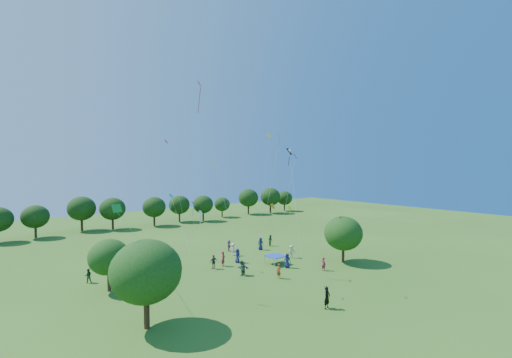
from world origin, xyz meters
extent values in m
plane|color=#3B6B1F|center=(0.00, 0.00, 0.00)|extent=(160.00, 160.00, 0.00)
cylinder|color=#422B19|center=(-13.36, 10.38, 1.05)|extent=(0.43, 0.43, 2.10)
ellipsoid|color=#1C4814|center=(-13.36, 10.38, 4.38)|extent=(5.37, 5.37, 4.83)
cylinder|color=#422B19|center=(-13.47, 20.38, 0.87)|extent=(0.36, 0.36, 1.74)
ellipsoid|color=#1C4814|center=(-13.47, 20.38, 3.40)|extent=(3.92, 3.92, 3.53)
cylinder|color=#422B19|center=(13.08, 12.55, 0.86)|extent=(0.35, 0.35, 1.72)
ellipsoid|color=#1C4814|center=(13.08, 12.55, 3.78)|extent=(4.86, 4.86, 4.37)
cylinder|color=#422B19|center=(-16.56, 54.89, 0.92)|extent=(0.38, 0.38, 1.84)
ellipsoid|color=#163810|center=(-16.56, 54.89, 3.72)|extent=(4.42, 4.42, 3.98)
cylinder|color=#422B19|center=(-8.83, 57.29, 1.07)|extent=(0.44, 0.44, 2.14)
ellipsoid|color=#163810|center=(-8.83, 57.29, 4.33)|extent=(5.14, 5.14, 4.63)
cylinder|color=#422B19|center=(-3.73, 55.12, 1.01)|extent=(0.42, 0.42, 2.03)
ellipsoid|color=#163810|center=(-3.73, 55.12, 4.09)|extent=(4.86, 4.86, 4.37)
cylinder|color=#422B19|center=(4.25, 54.00, 0.98)|extent=(0.40, 0.40, 1.96)
ellipsoid|color=#163810|center=(4.25, 54.00, 3.96)|extent=(4.71, 4.71, 4.24)
cylinder|color=#422B19|center=(10.62, 55.53, 0.96)|extent=(0.39, 0.39, 1.91)
ellipsoid|color=#163810|center=(10.62, 55.53, 3.87)|extent=(4.59, 4.59, 4.13)
cylinder|color=#422B19|center=(15.42, 53.36, 0.94)|extent=(0.39, 0.39, 1.89)
ellipsoid|color=#163810|center=(15.42, 53.36, 3.82)|extent=(4.54, 4.54, 4.08)
cylinder|color=#422B19|center=(22.08, 55.90, 0.79)|extent=(0.33, 0.33, 1.58)
ellipsoid|color=#163810|center=(22.08, 55.90, 3.20)|extent=(3.80, 3.80, 3.42)
cylinder|color=#422B19|center=(30.27, 56.13, 1.07)|extent=(0.44, 0.44, 2.13)
ellipsoid|color=#163810|center=(30.27, 56.13, 4.31)|extent=(5.12, 5.12, 4.61)
cylinder|color=#422B19|center=(36.10, 54.14, 1.09)|extent=(0.45, 0.45, 2.18)
ellipsoid|color=#163810|center=(36.10, 54.14, 4.41)|extent=(5.24, 5.24, 4.72)
cylinder|color=#422B19|center=(42.14, 55.19, 0.91)|extent=(0.37, 0.37, 1.81)
ellipsoid|color=#163810|center=(42.14, 55.19, 3.66)|extent=(4.35, 4.35, 3.91)
cube|color=red|center=(-8.70, 23.01, 1.05)|extent=(2.20, 2.20, 0.08)
cylinder|color=#999999|center=(-9.70, 22.01, 0.55)|extent=(0.05, 0.05, 1.10)
cylinder|color=#999999|center=(-7.70, 22.01, 0.55)|extent=(0.05, 0.05, 1.10)
cylinder|color=#999999|center=(-9.70, 24.01, 0.55)|extent=(0.05, 0.05, 1.10)
cylinder|color=#999999|center=(-7.70, 24.01, 0.55)|extent=(0.05, 0.05, 1.10)
cube|color=#1A3EAC|center=(5.76, 17.35, 1.05)|extent=(2.20, 2.20, 0.08)
cylinder|color=#999999|center=(4.76, 16.35, 0.55)|extent=(0.05, 0.05, 1.10)
cylinder|color=#999999|center=(6.76, 16.35, 0.55)|extent=(0.05, 0.05, 1.10)
cylinder|color=#999999|center=(4.76, 18.35, 0.55)|extent=(0.05, 0.05, 1.10)
cylinder|color=#999999|center=(6.76, 18.35, 0.55)|extent=(0.05, 0.05, 1.10)
imported|color=black|center=(0.29, 4.34, 0.97)|extent=(0.79, 0.59, 1.94)
imported|color=#1B1B4F|center=(2.31, 20.84, 0.90)|extent=(0.49, 0.89, 1.80)
imported|color=maroon|center=(2.35, 12.92, 0.82)|extent=(0.46, 0.65, 1.63)
imported|color=#224C20|center=(11.73, 25.39, 0.87)|extent=(0.67, 0.95, 1.74)
imported|color=beige|center=(3.85, 24.12, 0.86)|extent=(0.95, 1.23, 1.72)
imported|color=#473B39|center=(-1.49, 20.41, 0.85)|extent=(1.00, 0.47, 1.70)
imported|color=#834C79|center=(-0.07, 16.28, 0.78)|extent=(1.22, 1.52, 1.57)
imported|color=navy|center=(8.88, 24.31, 0.92)|extent=(1.03, 0.86, 1.84)
imported|color=maroon|center=(8.42, 11.77, 0.80)|extent=(0.41, 0.61, 1.60)
imported|color=#204C2F|center=(-0.37, 16.24, 0.86)|extent=(0.97, 0.80, 1.72)
imported|color=#B6A592|center=(9.43, 18.31, 0.87)|extent=(1.23, 1.04, 1.74)
imported|color=#3D3830|center=(-13.07, 21.10, 0.78)|extent=(0.55, 0.97, 1.56)
imported|color=#834C7B|center=(4.81, 26.62, 0.81)|extent=(1.14, 1.59, 1.62)
imported|color=navy|center=(5.81, 15.27, 0.88)|extent=(0.97, 0.92, 1.77)
imported|color=maroon|center=(0.01, 20.63, 0.93)|extent=(0.82, 0.78, 1.86)
imported|color=#214F26|center=(-14.59, 24.28, 0.76)|extent=(0.80, 0.50, 1.51)
imported|color=#BCA696|center=(-10.42, 17.09, 0.82)|extent=(1.01, 1.14, 1.63)
cube|color=black|center=(8.51, 17.81, 14.33)|extent=(1.16, 0.96, 0.87)
cube|color=black|center=(8.51, 17.86, 13.09)|extent=(0.14, 0.27, 1.18)
sphere|color=white|center=(8.51, 17.75, 14.43)|extent=(0.32, 0.32, 0.32)
cylinder|color=white|center=(8.51, 17.75, 14.15)|extent=(0.24, 0.45, 0.30)
cylinder|color=white|center=(8.51, 17.75, 14.15)|extent=(0.24, 0.45, 0.30)
cylinder|color=beige|center=(7.43, 15.57, 7.60)|extent=(2.16, 4.49, 12.61)
cube|color=red|center=(-2.92, 21.09, 22.07)|extent=(0.74, 0.75, 0.61)
cube|color=red|center=(-2.92, 21.14, 20.14)|extent=(0.08, 0.64, 2.94)
cylinder|color=beige|center=(-2.29, 17.93, 11.54)|extent=(1.26, 6.34, 20.48)
cube|color=red|center=(-5.34, 25.19, 15.45)|extent=(0.51, 0.64, 0.44)
cylinder|color=beige|center=(-4.49, 23.32, 8.26)|extent=(1.72, 3.75, 13.92)
cube|color=orange|center=(-1.01, 10.06, 8.50)|extent=(0.61, 0.46, 0.47)
cylinder|color=beige|center=(0.33, 11.73, 4.79)|extent=(2.69, 3.35, 6.98)
cube|color=#CBEC15|center=(6.09, 15.11, 7.30)|extent=(0.54, 0.73, 0.55)
cube|color=#CBEC15|center=(6.09, 15.16, 6.28)|extent=(0.19, 0.26, 1.20)
cylinder|color=beige|center=(6.51, 15.37, 4.16)|extent=(0.85, 0.54, 5.73)
cube|color=#178329|center=(-15.02, 11.87, 9.16)|extent=(0.75, 0.48, 0.61)
cylinder|color=beige|center=(-11.80, 14.95, 5.09)|extent=(6.45, 6.18, 7.59)
cube|color=blue|center=(-4.60, 19.60, 8.20)|extent=(0.40, 0.60, 0.49)
cube|color=blue|center=(-4.60, 19.65, 7.32)|extent=(0.18, 0.23, 1.04)
cylinder|color=beige|center=(-4.05, 20.57, 4.64)|extent=(1.13, 1.95, 6.68)
cube|color=purple|center=(1.52, 9.58, 13.38)|extent=(0.63, 0.58, 0.48)
cylinder|color=beige|center=(1.60, 11.34, 7.22)|extent=(0.18, 3.54, 11.85)
cube|color=silver|center=(-7.38, 12.80, 8.13)|extent=(0.46, 0.41, 0.29)
cube|color=silver|center=(-7.38, 12.85, 7.43)|extent=(0.12, 0.22, 0.91)
cylinder|color=beige|center=(-7.78, 15.43, 4.64)|extent=(0.82, 5.28, 6.69)
cube|color=#0BABA0|center=(-3.63, 27.71, 8.46)|extent=(0.75, 0.70, 0.47)
cube|color=#0BABA0|center=(-3.63, 27.76, 7.42)|extent=(0.12, 0.29, 1.29)
cylinder|color=beige|center=(-3.64, 24.73, 4.75)|extent=(0.04, 5.97, 6.92)
cube|color=red|center=(13.51, 25.43, 17.12)|extent=(0.64, 0.63, 0.54)
cube|color=red|center=(13.51, 25.48, 16.19)|extent=(0.07, 0.25, 1.09)
cylinder|color=beige|center=(11.60, 25.29, 9.08)|extent=(3.83, 0.28, 15.57)
cube|color=yellow|center=(1.19, 24.85, 12.92)|extent=(0.32, 0.50, 0.42)
cylinder|color=beige|center=(3.76, 25.06, 7.01)|extent=(5.15, 0.44, 11.43)
cube|color=#FFF416|center=(8.84, 22.27, 16.80)|extent=(0.84, 0.69, 0.56)
cube|color=#FFF416|center=(8.84, 22.32, 16.03)|extent=(0.12, 0.16, 0.61)
cylinder|color=beige|center=(8.90, 23.67, 8.90)|extent=(0.13, 2.82, 15.20)
cube|color=#177E23|center=(-12.53, 9.98, 4.91)|extent=(0.55, 0.57, 0.49)
cylinder|color=beige|center=(-10.59, 13.95, 2.99)|extent=(3.89, 7.95, 3.40)
camera|label=1|loc=(-22.53, -14.95, 12.28)|focal=24.00mm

